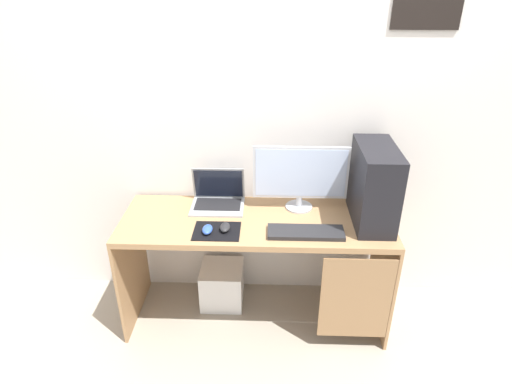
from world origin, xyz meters
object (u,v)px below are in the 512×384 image
(keyboard, at_px, (306,232))
(mouse_left, at_px, (225,227))
(mouse_right, at_px, (207,229))
(subwoofer, at_px, (222,284))
(monitor, at_px, (300,176))
(laptop, at_px, (218,198))
(pc_tower, at_px, (374,185))

(keyboard, height_order, mouse_left, mouse_left)
(mouse_right, distance_m, subwoofer, 0.67)
(monitor, relative_size, keyboard, 1.33)
(keyboard, height_order, subwoofer, keyboard)
(mouse_left, height_order, mouse_right, same)
(laptop, distance_m, keyboard, 0.61)
(keyboard, bearing_deg, subwoofer, 152.10)
(pc_tower, height_order, keyboard, pc_tower)
(pc_tower, distance_m, keyboard, 0.47)
(monitor, height_order, keyboard, monitor)
(monitor, distance_m, keyboard, 0.36)
(monitor, bearing_deg, mouse_left, -147.69)
(mouse_left, xyz_separation_m, subwoofer, (-0.06, 0.25, -0.61))
(keyboard, bearing_deg, pc_tower, 23.81)
(monitor, distance_m, mouse_right, 0.63)
(laptop, bearing_deg, pc_tower, -9.09)
(monitor, xyz_separation_m, mouse_left, (-0.43, -0.27, -0.19))
(mouse_right, bearing_deg, mouse_left, 14.74)
(mouse_left, distance_m, mouse_right, 0.10)
(mouse_right, bearing_deg, subwoofer, 83.59)
(mouse_left, bearing_deg, mouse_right, -165.26)
(keyboard, xyz_separation_m, subwoofer, (-0.51, 0.27, -0.60))
(pc_tower, xyz_separation_m, laptop, (-0.90, 0.14, -0.18))
(monitor, bearing_deg, pc_tower, -16.72)
(monitor, xyz_separation_m, keyboard, (0.02, -0.29, -0.20))
(pc_tower, relative_size, mouse_left, 4.68)
(subwoofer, bearing_deg, pc_tower, -6.58)
(mouse_right, bearing_deg, keyboard, 0.53)
(keyboard, bearing_deg, mouse_left, 177.44)
(laptop, relative_size, keyboard, 0.76)
(monitor, height_order, subwoofer, monitor)
(pc_tower, height_order, monitor, pc_tower)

